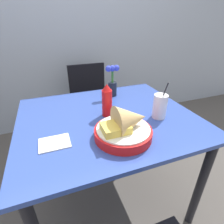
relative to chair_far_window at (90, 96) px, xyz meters
The scene contains 9 objects.
ground_plane 1.02m from the chair_far_window, 96.07° to the right, with size 12.00×12.00×0.00m, color #4C4742.
wall_window 0.90m from the chair_far_window, 103.73° to the left, with size 7.00×0.06×2.60m.
dining_table 0.90m from the chair_far_window, 96.07° to the right, with size 1.04×0.89×0.73m.
chair_far_window is the anchor object (origin of this frame).
food_basket 1.16m from the chair_far_window, 93.96° to the right, with size 0.29×0.29×0.17m.
ketchup_bottle 0.94m from the chair_far_window, 95.92° to the right, with size 0.06×0.06×0.20m.
drink_cup 1.07m from the chair_far_window, 79.50° to the right, with size 0.08×0.08×0.23m.
flower_vase 0.69m from the chair_far_window, 85.63° to the right, with size 0.11×0.06×0.23m.
napkin 1.16m from the chair_far_window, 111.70° to the right, with size 0.14×0.11×0.01m.
Camera 1 is at (-0.30, -0.88, 1.25)m, focal length 28.00 mm.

